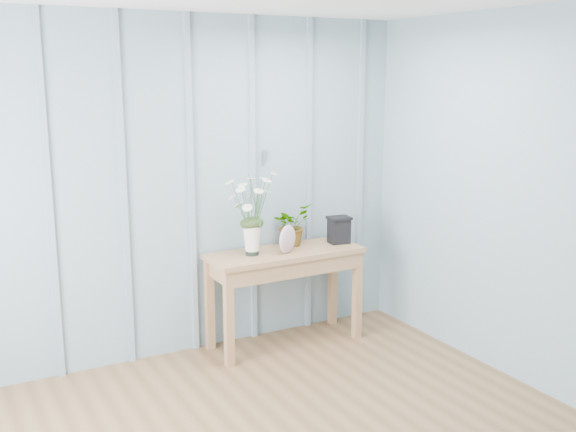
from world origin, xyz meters
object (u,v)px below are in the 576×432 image
sideboard (285,265)px  daisy_vase (252,203)px  felt_disc_vessel (287,239)px  carved_box (339,230)px

sideboard → daisy_vase: bearing=177.6°
daisy_vase → felt_disc_vessel: bearing=-16.8°
sideboard → daisy_vase: daisy_vase is taller
sideboard → carved_box: 0.54m
sideboard → daisy_vase: size_ratio=1.92×
sideboard → felt_disc_vessel: size_ratio=5.58×
daisy_vase → carved_box: (0.76, -0.02, -0.28)m
daisy_vase → carved_box: 0.81m
felt_disc_vessel → sideboard: bearing=48.0°
daisy_vase → felt_disc_vessel: size_ratio=2.91×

